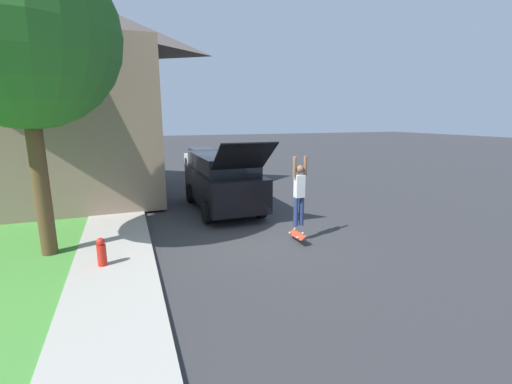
# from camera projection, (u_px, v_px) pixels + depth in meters

# --- Properties ---
(ground_plane) EXTENTS (120.00, 120.00, 0.00)m
(ground_plane) POSITION_uv_depth(u_px,v_px,m) (251.00, 239.00, 9.73)
(ground_plane) COLOR #333335
(sidewalk) EXTENTS (1.80, 80.00, 0.10)m
(sidewalk) POSITION_uv_depth(u_px,v_px,m) (118.00, 201.00, 13.95)
(sidewalk) COLOR #ADA89E
(sidewalk) RESTS_ON ground_plane
(house) EXTENTS (11.50, 8.21, 8.89)m
(house) POSITION_uv_depth(u_px,v_px,m) (5.00, 82.00, 13.03)
(house) COLOR #89705B
(house) RESTS_ON lawn
(lawn_tree_near) EXTENTS (4.18, 4.18, 7.19)m
(lawn_tree_near) POSITION_uv_depth(u_px,v_px,m) (20.00, 33.00, 7.38)
(lawn_tree_near) COLOR brown
(lawn_tree_near) RESTS_ON lawn
(suv_parked) EXTENTS (2.11, 5.54, 2.70)m
(suv_parked) POSITION_uv_depth(u_px,v_px,m) (222.00, 180.00, 12.63)
(suv_parked) COLOR black
(suv_parked) RESTS_ON ground_plane
(car_down_street) EXTENTS (1.86, 4.45, 1.37)m
(car_down_street) POSITION_uv_depth(u_px,v_px,m) (202.00, 159.00, 23.13)
(car_down_street) COLOR silver
(car_down_street) RESTS_ON ground_plane
(skateboarder) EXTENTS (0.41, 0.22, 1.90)m
(skateboarder) POSITION_uv_depth(u_px,v_px,m) (299.00, 191.00, 9.18)
(skateboarder) COLOR navy
(skateboarder) RESTS_ON ground_plane
(skateboard) EXTENTS (0.25, 0.83, 0.24)m
(skateboard) POSITION_uv_depth(u_px,v_px,m) (297.00, 234.00, 9.37)
(skateboard) COLOR #B73D23
(skateboard) RESTS_ON ground_plane
(fire_hydrant) EXTENTS (0.20, 0.20, 0.65)m
(fire_hydrant) POSITION_uv_depth(u_px,v_px,m) (102.00, 252.00, 7.67)
(fire_hydrant) COLOR red
(fire_hydrant) RESTS_ON sidewalk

